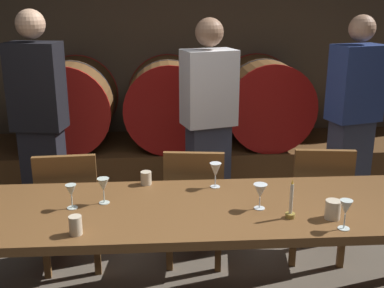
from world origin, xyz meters
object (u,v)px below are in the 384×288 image
at_px(candle_center, 291,207).
at_px(wine_glass_center, 215,171).
at_px(wine_barrel_left, 71,104).
at_px(guest_center, 208,131).
at_px(chair_center, 194,201).
at_px(cup_center_right, 146,178).
at_px(chair_right, 318,198).
at_px(wine_glass_left, 103,186).
at_px(wine_barrel_center, 169,102).
at_px(dining_table, 209,216).
at_px(chair_left, 70,205).
at_px(wine_glass_far_left, 71,192).
at_px(guest_left, 40,126).
at_px(guest_right, 352,124).
at_px(cup_center_left, 76,225).
at_px(wine_glass_right, 260,192).
at_px(wine_barrel_right, 263,101).
at_px(cup_far_right, 333,210).
at_px(wine_glass_far_right, 346,208).

distance_m(candle_center, wine_glass_center, 0.57).
bearing_deg(candle_center, wine_barrel_left, 123.47).
height_order(guest_center, wine_glass_center, guest_center).
bearing_deg(chair_center, cup_center_right, 47.57).
bearing_deg(wine_barrel_left, chair_right, -37.84).
xyz_separation_m(chair_center, cup_center_right, (-0.32, -0.28, 0.29)).
bearing_deg(cup_center_right, wine_glass_left, -130.77).
relative_size(wine_barrel_left, wine_glass_left, 5.64).
relative_size(wine_barrel_center, dining_table, 0.29).
distance_m(wine_barrel_center, chair_left, 1.73).
bearing_deg(wine_glass_far_left, guest_left, 110.46).
bearing_deg(wine_glass_left, wine_glass_center, 16.39).
xyz_separation_m(guest_left, guest_center, (1.27, -0.12, -0.03)).
distance_m(guest_right, wine_glass_far_left, 2.30).
xyz_separation_m(wine_barrel_left, guest_left, (-0.06, -1.00, 0.05)).
relative_size(dining_table, guest_right, 1.69).
xyz_separation_m(dining_table, guest_left, (-1.17, 1.14, 0.24)).
bearing_deg(cup_center_left, dining_table, 22.27).
relative_size(dining_table, guest_left, 1.65).
bearing_deg(guest_center, guest_right, 168.74).
relative_size(wine_barrel_left, wine_glass_far_left, 6.07).
bearing_deg(guest_left, guest_right, -171.12).
bearing_deg(guest_left, chair_center, 164.76).
xyz_separation_m(wine_barrel_left, chair_right, (1.96, -1.52, -0.37)).
distance_m(dining_table, guest_center, 1.05).
height_order(chair_left, cup_center_right, chair_left).
height_order(chair_left, guest_right, guest_right).
xyz_separation_m(wine_barrel_left, candle_center, (1.53, -2.31, -0.06)).
height_order(dining_table, wine_glass_right, wine_glass_right).
distance_m(wine_barrel_left, wine_glass_center, 2.21).
xyz_separation_m(chair_right, candle_center, (-0.43, -0.79, 0.31)).
xyz_separation_m(wine_glass_far_left, cup_center_right, (0.40, 0.32, -0.06)).
xyz_separation_m(chair_left, chair_center, (0.86, 0.01, 0.00)).
height_order(wine_barrel_right, wine_glass_left, wine_barrel_right).
distance_m(chair_left, guest_left, 0.73).
bearing_deg(wine_glass_far_left, cup_far_right, -8.98).
height_order(dining_table, cup_center_left, cup_center_left).
height_order(guest_left, candle_center, guest_left).
relative_size(wine_glass_far_left, cup_center_right, 1.69).
relative_size(guest_center, candle_center, 7.93).
bearing_deg(guest_right, chair_left, -2.15).
xyz_separation_m(wine_barrel_right, wine_glass_far_right, (-0.10, -2.46, -0.01)).
bearing_deg(cup_far_right, wine_glass_right, 157.89).
distance_m(wine_barrel_left, chair_right, 2.51).
relative_size(wine_barrel_center, wine_glass_far_right, 5.38).
xyz_separation_m(guest_left, guest_right, (2.43, -0.01, -0.03)).
bearing_deg(guest_left, wine_glass_left, 127.98).
xyz_separation_m(chair_left, wine_glass_far_left, (0.14, -0.59, 0.35)).
bearing_deg(cup_far_right, candle_center, 174.07).
distance_m(cup_center_right, cup_far_right, 1.13).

